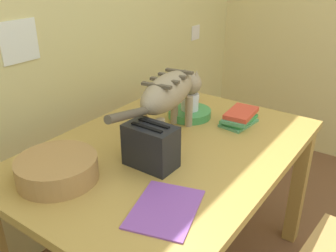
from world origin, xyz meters
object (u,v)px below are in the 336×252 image
Objects in this scene: dining_table at (168,164)px; wicker_basket at (57,169)px; magazine at (165,209)px; toaster at (151,146)px; saucer_bowl at (190,113)px; book_stack at (240,117)px; cat at (171,93)px; coffee_mug at (190,101)px.

dining_table is 0.49m from wicker_basket.
magazine is 0.30m from toaster.
saucer_bowl reaches higher than dining_table.
magazine is (-0.68, -0.34, -0.02)m from saucer_bowl.
toaster is (-0.56, 0.11, 0.05)m from book_stack.
saucer_bowl is at bearing -6.32° from wicker_basket.
dining_table is at bearing -22.88° from wicker_basket.
saucer_bowl is 0.25m from book_stack.
dining_table is at bearing 160.30° from book_stack.
cat is 3.49× the size of book_stack.
coffee_mug is 0.77m from magazine.
toaster is at bearing -79.08° from cat.
cat is at bearing 144.27° from book_stack.
coffee_mug is (0.00, 0.00, 0.06)m from saucer_bowl.
cat is 0.29m from saucer_bowl.
toaster is (-0.49, -0.13, 0.00)m from coffee_mug.
book_stack is at bearing -73.81° from saucer_bowl.
magazine is 0.91× the size of wicker_basket.
saucer_bowl is 0.77m from wicker_basket.
cat is 0.58m from wicker_basket.
dining_table is 6.26× the size of book_stack.
coffee_mug is at bearing 89.86° from cat.
book_stack reaches higher than saucer_bowl.
wicker_basket reaches higher than dining_table.
dining_table is 10.27× the size of coffee_mug.
cat reaches higher than wicker_basket.
coffee_mug is at bearing 15.05° from toaster.
wicker_basket reaches higher than magazine.
cat is at bearing -171.02° from saucer_bowl.
dining_table is at bearing -163.32° from coffee_mug.
cat is at bearing 19.90° from toaster.
coffee_mug is 0.26m from book_stack.
book_stack is 0.90m from wicker_basket.
magazine is at bearing -145.73° from dining_table.
dining_table is at bearing 17.64° from magazine.
cat reaches higher than dining_table.
coffee_mug is at bearing 105.44° from book_stack.
toaster reaches higher than wicker_basket.
cat is at bearing -171.16° from coffee_mug.
saucer_bowl is 1.02× the size of book_stack.
book_stack is at bearing -11.13° from toaster.
wicker_basket is at bearing -111.29° from cat.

